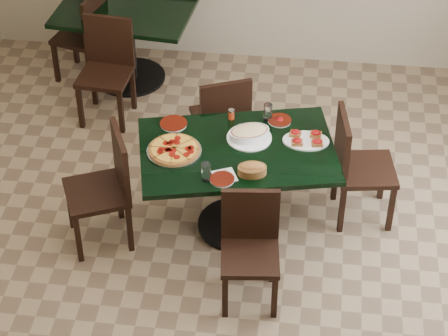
# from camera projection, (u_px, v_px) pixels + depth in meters

# --- Properties ---
(floor) EXTENTS (5.50, 5.50, 0.00)m
(floor) POSITION_uv_depth(u_px,v_px,m) (211.00, 252.00, 6.47)
(floor) COLOR #80684A
(floor) RESTS_ON ground
(room_shell) EXTENTS (5.50, 5.50, 5.50)m
(room_shell) POSITION_uv_depth(u_px,v_px,m) (366.00, 7.00, 6.95)
(room_shell) COLOR silver
(room_shell) RESTS_ON floor
(main_table) EXTENTS (1.55, 1.18, 0.75)m
(main_table) POSITION_uv_depth(u_px,v_px,m) (237.00, 168.00, 6.33)
(main_table) COLOR black
(main_table) RESTS_ON floor
(back_table) EXTENTS (1.27, 0.98, 0.75)m
(back_table) POSITION_uv_depth(u_px,v_px,m) (127.00, 30.00, 7.93)
(back_table) COLOR black
(back_table) RESTS_ON floor
(chair_far) EXTENTS (0.54, 0.54, 0.88)m
(chair_far) POSITION_uv_depth(u_px,v_px,m) (222.00, 117.00, 6.94)
(chair_far) COLOR black
(chair_far) RESTS_ON floor
(chair_near) EXTENTS (0.43, 0.43, 0.84)m
(chair_near) POSITION_uv_depth(u_px,v_px,m) (250.00, 242.00, 5.88)
(chair_near) COLOR black
(chair_near) RESTS_ON floor
(chair_right) EXTENTS (0.49, 0.49, 0.92)m
(chair_right) POSITION_uv_depth(u_px,v_px,m) (355.00, 162.00, 6.46)
(chair_right) COLOR black
(chair_right) RESTS_ON floor
(chair_left) EXTENTS (0.58, 0.58, 0.94)m
(chair_left) POSITION_uv_depth(u_px,v_px,m) (107.00, 182.00, 6.27)
(chair_left) COLOR black
(chair_left) RESTS_ON floor
(back_chair_near) EXTENTS (0.46, 0.46, 0.91)m
(back_chair_near) POSITION_uv_depth(u_px,v_px,m) (107.00, 64.00, 7.52)
(back_chair_near) COLOR black
(back_chair_near) RESTS_ON floor
(back_chair_left) EXTENTS (0.51, 0.51, 0.89)m
(back_chair_left) POSITION_uv_depth(u_px,v_px,m) (87.00, 31.00, 7.96)
(back_chair_left) COLOR black
(back_chair_left) RESTS_ON floor
(pepperoni_pizza) EXTENTS (0.39, 0.39, 0.04)m
(pepperoni_pizza) POSITION_uv_depth(u_px,v_px,m) (174.00, 149.00, 6.18)
(pepperoni_pizza) COLOR silver
(pepperoni_pizza) RESTS_ON main_table
(lasagna_casserole) EXTENTS (0.34, 0.33, 0.09)m
(lasagna_casserole) POSITION_uv_depth(u_px,v_px,m) (249.00, 133.00, 6.27)
(lasagna_casserole) COLOR white
(lasagna_casserole) RESTS_ON main_table
(bread_basket) EXTENTS (0.22, 0.17, 0.09)m
(bread_basket) POSITION_uv_depth(u_px,v_px,m) (252.00, 169.00, 5.97)
(bread_basket) COLOR brown
(bread_basket) RESTS_ON main_table
(bruschetta_platter) EXTENTS (0.34, 0.24, 0.05)m
(bruschetta_platter) POSITION_uv_depth(u_px,v_px,m) (306.00, 139.00, 6.26)
(bruschetta_platter) COLOR white
(bruschetta_platter) RESTS_ON main_table
(side_plate_near) EXTENTS (0.17, 0.17, 0.02)m
(side_plate_near) POSITION_uv_depth(u_px,v_px,m) (222.00, 179.00, 5.94)
(side_plate_near) COLOR white
(side_plate_near) RESTS_ON main_table
(side_plate_far_r) EXTENTS (0.18, 0.18, 0.03)m
(side_plate_far_r) POSITION_uv_depth(u_px,v_px,m) (280.00, 120.00, 6.46)
(side_plate_far_r) COLOR white
(side_plate_far_r) RESTS_ON main_table
(side_plate_far_l) EXTENTS (0.20, 0.20, 0.02)m
(side_plate_far_l) POSITION_uv_depth(u_px,v_px,m) (174.00, 124.00, 6.43)
(side_plate_far_l) COLOR white
(side_plate_far_l) RESTS_ON main_table
(napkin_setting) EXTENTS (0.20, 0.20, 0.01)m
(napkin_setting) POSITION_uv_depth(u_px,v_px,m) (225.00, 176.00, 5.97)
(napkin_setting) COLOR white
(napkin_setting) RESTS_ON main_table
(water_glass_a) EXTENTS (0.06, 0.06, 0.14)m
(water_glass_a) POSITION_uv_depth(u_px,v_px,m) (268.00, 112.00, 6.43)
(water_glass_a) COLOR white
(water_glass_a) RESTS_ON main_table
(water_glass_b) EXTENTS (0.06, 0.06, 0.14)m
(water_glass_b) POSITION_uv_depth(u_px,v_px,m) (206.00, 172.00, 5.91)
(water_glass_b) COLOR white
(water_glass_b) RESTS_ON main_table
(pepper_shaker) EXTENTS (0.05, 0.05, 0.08)m
(pepper_shaker) POSITION_uv_depth(u_px,v_px,m) (231.00, 114.00, 6.46)
(pepper_shaker) COLOR red
(pepper_shaker) RESTS_ON main_table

